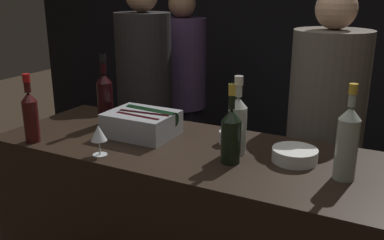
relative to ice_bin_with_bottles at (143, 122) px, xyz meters
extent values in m
cube|color=black|center=(0.28, 2.29, 0.35)|extent=(6.40, 0.06, 2.80)
cube|color=black|center=(0.28, -0.04, -0.56)|extent=(1.85, 0.69, 0.98)
cube|color=#9EA0A5|center=(-0.01, 0.00, -0.01)|extent=(0.33, 0.26, 0.12)
cylinder|color=black|center=(0.01, -0.06, 0.02)|extent=(0.25, 0.08, 0.06)
cylinder|color=black|center=(0.01, 0.00, 0.02)|extent=(0.27, 0.09, 0.07)
cylinder|color=black|center=(0.01, 0.05, 0.02)|extent=(0.29, 0.10, 0.08)
cylinder|color=white|center=(0.76, 0.01, -0.04)|extent=(0.19, 0.19, 0.06)
cylinder|color=gray|center=(0.76, 0.01, -0.01)|extent=(0.16, 0.16, 0.01)
cylinder|color=silver|center=(-0.02, -0.31, -0.06)|extent=(0.06, 0.06, 0.00)
cylinder|color=silver|center=(-0.02, -0.31, -0.03)|extent=(0.01, 0.01, 0.06)
cone|color=silver|center=(-0.02, -0.31, 0.04)|extent=(0.07, 0.07, 0.07)
cylinder|color=silver|center=(0.42, 0.08, -0.04)|extent=(0.08, 0.08, 0.06)
sphere|color=#F9D67F|center=(0.42, 0.08, -0.03)|extent=(0.04, 0.04, 0.04)
cylinder|color=#9EA899|center=(0.97, -0.07, 0.05)|extent=(0.08, 0.08, 0.24)
cone|color=#9EA899|center=(0.97, -0.07, 0.20)|extent=(0.08, 0.08, 0.05)
cylinder|color=#9EA899|center=(0.97, -0.07, 0.26)|extent=(0.03, 0.03, 0.09)
cylinder|color=gold|center=(0.97, -0.07, 0.29)|extent=(0.03, 0.03, 0.04)
cylinder|color=#380F0F|center=(-0.41, -0.32, 0.03)|extent=(0.07, 0.07, 0.20)
cone|color=#380F0F|center=(-0.41, -0.32, 0.15)|extent=(0.07, 0.07, 0.04)
cylinder|color=#380F0F|center=(-0.41, -0.32, 0.22)|extent=(0.03, 0.03, 0.09)
cylinder|color=maroon|center=(-0.41, -0.32, 0.24)|extent=(0.03, 0.03, 0.04)
cylinder|color=black|center=(0.52, -0.12, 0.02)|extent=(0.08, 0.08, 0.18)
cone|color=black|center=(0.52, -0.12, 0.14)|extent=(0.08, 0.08, 0.05)
cylinder|color=black|center=(0.52, -0.12, 0.22)|extent=(0.03, 0.03, 0.10)
cylinder|color=gold|center=(0.52, -0.12, 0.25)|extent=(0.03, 0.03, 0.05)
cylinder|color=#B2B7AD|center=(0.50, -0.01, 0.04)|extent=(0.08, 0.08, 0.21)
cone|color=#B2B7AD|center=(0.50, -0.01, 0.17)|extent=(0.08, 0.08, 0.05)
cylinder|color=#B2B7AD|center=(0.50, -0.01, 0.24)|extent=(0.03, 0.03, 0.09)
cylinder|color=silver|center=(0.50, -0.01, 0.26)|extent=(0.04, 0.04, 0.04)
cylinder|color=black|center=(-0.27, 0.05, 0.05)|extent=(0.08, 0.08, 0.23)
cone|color=black|center=(-0.27, 0.05, 0.19)|extent=(0.08, 0.08, 0.05)
cylinder|color=black|center=(-0.27, 0.05, 0.26)|extent=(0.03, 0.03, 0.10)
cylinder|color=black|center=(-0.27, 0.05, 0.29)|extent=(0.03, 0.03, 0.05)
cube|color=black|center=(0.77, 0.63, -0.67)|extent=(0.30, 0.22, 0.77)
cylinder|color=#60564C|center=(0.77, 0.63, 0.07)|extent=(0.41, 0.41, 0.71)
sphere|color=tan|center=(0.77, 0.63, 0.53)|extent=(0.21, 0.21, 0.21)
cube|color=black|center=(-0.47, 1.27, -0.67)|extent=(0.28, 0.21, 0.76)
cylinder|color=#473356|center=(-0.47, 1.27, 0.06)|extent=(0.37, 0.37, 0.70)
sphere|color=#997051|center=(-0.47, 1.27, 0.51)|extent=(0.21, 0.21, 0.21)
cube|color=black|center=(-0.48, 0.74, -0.65)|extent=(0.28, 0.21, 0.80)
cylinder|color=black|center=(-0.48, 0.74, 0.11)|extent=(0.38, 0.38, 0.73)
camera|label=1|loc=(1.14, -1.67, 0.64)|focal=40.00mm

